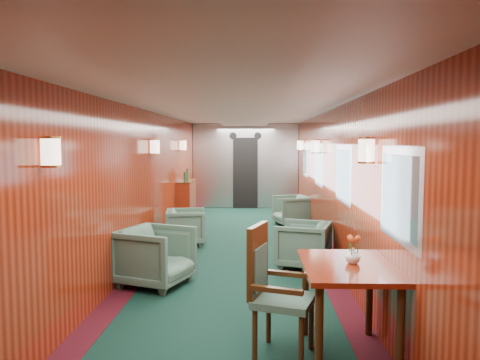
{
  "coord_description": "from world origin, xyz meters",
  "views": [
    {
      "loc": [
        0.32,
        -7.35,
        1.88
      ],
      "look_at": [
        0.0,
        1.59,
        1.15
      ],
      "focal_mm": 35.0,
      "sensor_mm": 36.0,
      "label": 1
    }
  ],
  "objects_px": {
    "armchair_right_near": "(303,245)",
    "side_chair": "(272,285)",
    "armchair_left_far": "(186,227)",
    "armchair_right_far": "(292,210)",
    "armchair_left_near": "(156,256)",
    "dining_table": "(348,279)",
    "credenza": "(186,201)"
  },
  "relations": [
    {
      "from": "side_chair",
      "to": "armchair_right_far",
      "type": "xyz_separation_m",
      "value": [
        0.66,
        6.43,
        -0.29
      ]
    },
    {
      "from": "armchair_left_near",
      "to": "armchair_right_far",
      "type": "bearing_deg",
      "value": -5.01
    },
    {
      "from": "credenza",
      "to": "side_chair",
      "type": "bearing_deg",
      "value": -75.26
    },
    {
      "from": "armchair_left_near",
      "to": "armchair_left_far",
      "type": "relative_size",
      "value": 1.17
    },
    {
      "from": "credenza",
      "to": "armchair_right_near",
      "type": "distance_m",
      "value": 4.62
    },
    {
      "from": "credenza",
      "to": "armchair_right_far",
      "type": "xyz_separation_m",
      "value": [
        2.46,
        -0.41,
        -0.16
      ]
    },
    {
      "from": "armchair_right_near",
      "to": "side_chair",
      "type": "bearing_deg",
      "value": 5.83
    },
    {
      "from": "dining_table",
      "to": "armchair_right_far",
      "type": "height_order",
      "value": "dining_table"
    },
    {
      "from": "armchair_left_far",
      "to": "side_chair",
      "type": "bearing_deg",
      "value": -170.1
    },
    {
      "from": "armchair_left_near",
      "to": "armchair_right_near",
      "type": "bearing_deg",
      "value": -44.81
    },
    {
      "from": "armchair_left_far",
      "to": "armchair_right_far",
      "type": "distance_m",
      "value": 2.93
    },
    {
      "from": "armchair_right_near",
      "to": "armchair_right_far",
      "type": "bearing_deg",
      "value": -164.73
    },
    {
      "from": "side_chair",
      "to": "armchair_left_near",
      "type": "relative_size",
      "value": 1.36
    },
    {
      "from": "side_chair",
      "to": "armchair_right_near",
      "type": "bearing_deg",
      "value": 97.27
    },
    {
      "from": "dining_table",
      "to": "side_chair",
      "type": "xyz_separation_m",
      "value": [
        -0.65,
        0.06,
        -0.07
      ]
    },
    {
      "from": "armchair_right_near",
      "to": "armchair_right_far",
      "type": "relative_size",
      "value": 1.02
    },
    {
      "from": "armchair_left_far",
      "to": "credenza",
      "type": "bearing_deg",
      "value": 0.33
    },
    {
      "from": "side_chair",
      "to": "credenza",
      "type": "bearing_deg",
      "value": 123.0
    },
    {
      "from": "armchair_left_near",
      "to": "armchair_right_near",
      "type": "distance_m",
      "value": 2.23
    },
    {
      "from": "armchair_left_far",
      "to": "armchair_left_near",
      "type": "bearing_deg",
      "value": 171.06
    },
    {
      "from": "armchair_left_far",
      "to": "armchair_right_far",
      "type": "bearing_deg",
      "value": -53.69
    },
    {
      "from": "dining_table",
      "to": "armchair_left_near",
      "type": "distance_m",
      "value": 2.92
    },
    {
      "from": "side_chair",
      "to": "credenza",
      "type": "xyz_separation_m",
      "value": [
        -1.8,
        6.84,
        -0.13
      ]
    },
    {
      "from": "dining_table",
      "to": "credenza",
      "type": "xyz_separation_m",
      "value": [
        -2.45,
        6.9,
        -0.2
      ]
    },
    {
      "from": "credenza",
      "to": "armchair_right_far",
      "type": "bearing_deg",
      "value": -9.47
    },
    {
      "from": "credenza",
      "to": "armchair_right_far",
      "type": "height_order",
      "value": "credenza"
    },
    {
      "from": "armchair_left_far",
      "to": "armchair_right_near",
      "type": "height_order",
      "value": "armchair_right_near"
    },
    {
      "from": "armchair_left_near",
      "to": "armchair_left_far",
      "type": "bearing_deg",
      "value": 19.46
    },
    {
      "from": "armchair_left_far",
      "to": "armchair_right_near",
      "type": "bearing_deg",
      "value": -135.32
    },
    {
      "from": "credenza",
      "to": "armchair_left_near",
      "type": "height_order",
      "value": "credenza"
    },
    {
      "from": "dining_table",
      "to": "armchair_right_near",
      "type": "bearing_deg",
      "value": 91.41
    },
    {
      "from": "armchair_left_far",
      "to": "armchair_right_far",
      "type": "xyz_separation_m",
      "value": [
        2.09,
        2.05,
        0.01
      ]
    }
  ]
}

